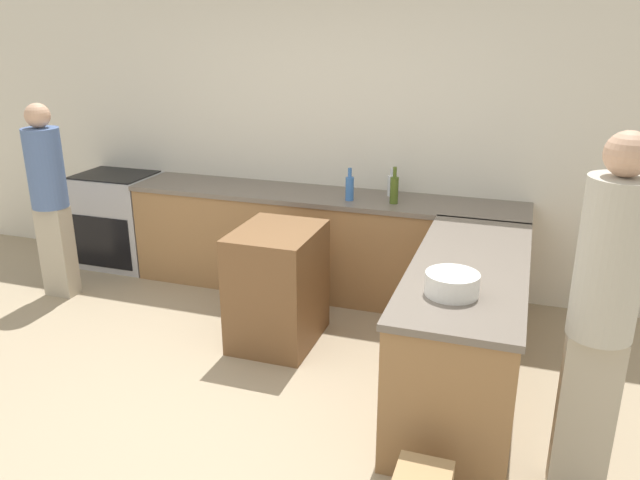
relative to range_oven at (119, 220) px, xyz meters
name	(u,v)px	position (x,y,z in m)	size (l,w,h in m)	color
ground_plane	(218,415)	(2.09, -1.99, -0.45)	(14.00, 14.00, 0.00)	tan
wall_back	(334,133)	(2.09, 0.33, 0.90)	(8.00, 0.06, 2.70)	silver
counter_back	(322,243)	(2.09, 0.00, 0.00)	(3.41, 0.63, 0.89)	olive
counter_peninsula	(464,329)	(3.45, -1.24, 0.00)	(0.69, 1.92, 0.89)	olive
range_oven	(119,220)	(0.00, 0.00, 0.00)	(0.75, 0.60, 0.90)	#ADADB2
island_table	(278,286)	(2.07, -0.97, -0.01)	(0.57, 0.72, 0.87)	brown
mixing_bowl	(452,284)	(3.40, -1.73, 0.50)	(0.29, 0.29, 0.12)	white
vinegar_bottle_clear	(392,185)	(2.66, 0.13, 0.53)	(0.07, 0.07, 0.23)	silver
olive_oil_bottle	(394,189)	(2.73, -0.09, 0.56)	(0.07, 0.07, 0.30)	#475B1E
water_bottle_blue	(350,188)	(2.36, -0.11, 0.55)	(0.07, 0.07, 0.27)	#386BB7
person_by_range	(49,194)	(-0.05, -0.81, 0.46)	(0.30, 0.30, 1.66)	#ADA38E
person_at_peninsula	(602,309)	(4.11, -1.97, 0.57)	(0.30, 0.30, 1.84)	#ADA38E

